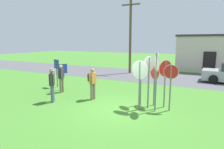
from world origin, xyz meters
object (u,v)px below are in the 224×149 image
Objects in this scene: stop_sign_leaning_left at (171,80)px; stop_sign_rear_left at (141,75)px; stop_sign_far_back at (165,75)px; info_panel_leftmost at (63,72)px; utility_pole at (130,35)px; person_in_teal at (92,81)px; stop_sign_leaning_right at (156,71)px; info_panel_middle at (57,68)px; stop_sign_nearest at (140,76)px; stop_sign_low_front at (149,73)px; person_in_dark_shirt at (52,83)px; stop_sign_center_cluster at (155,76)px; person_holding_notes at (61,77)px.

stop_sign_leaning_left is 1.43m from stop_sign_rear_left.
stop_sign_far_back is 6.46m from info_panel_leftmost.
utility_pole is 9.60m from person_in_teal.
stop_sign_far_back is (5.14, -8.62, -2.14)m from utility_pole.
stop_sign_leaning_right is (-0.56, -0.35, 0.43)m from stop_sign_leaning_left.
stop_sign_nearest is at bearing -14.82° from info_panel_middle.
stop_sign_low_front is at bearing -8.43° from info_panel_leftmost.
stop_sign_low_front reaches higher than person_in_dark_shirt.
utility_pole is 9.97m from stop_sign_rear_left.
utility_pole reaches higher than stop_sign_low_front.
person_in_dark_shirt is (-4.77, -1.81, -0.46)m from stop_sign_center_cluster.
person_holding_notes is 0.63m from info_panel_leftmost.
person_holding_notes is (-5.47, 0.35, -0.69)m from stop_sign_low_front.
stop_sign_leaning_left is 0.99× the size of stop_sign_center_cluster.
info_panel_leftmost is (-5.33, 0.63, -0.33)m from stop_sign_rear_left.
stop_sign_center_cluster reaches higher than info_panel_middle.
stop_sign_nearest is at bearing -127.66° from stop_sign_low_front.
stop_sign_low_front is 1.44× the size of person_in_teal.
stop_sign_rear_left is at bearing -168.59° from stop_sign_far_back.
stop_sign_leaning_left is 5.78m from person_in_dark_shirt.
utility_pole reaches higher than stop_sign_rear_left.
person_holding_notes is 2.48m from person_in_teal.
stop_sign_center_cluster is 5.12m from person_in_dark_shirt.
person_in_dark_shirt is 2.05m from person_in_teal.
info_panel_middle is (-1.22, 0.96, 0.35)m from person_holding_notes.
stop_sign_far_back is at bearing 71.21° from stop_sign_leaning_right.
utility_pole reaches higher than stop_sign_center_cluster.
person_in_teal is at bearing -172.69° from stop_sign_far_back.
stop_sign_leaning_left is 1.24× the size of person_holding_notes.
stop_sign_leaning_right reaches higher than info_panel_leftmost.
stop_sign_rear_left is (4.04, -8.85, -2.21)m from utility_pole.
stop_sign_leaning_right reaches higher than stop_sign_rear_left.
person_in_teal is at bearing -179.53° from stop_sign_low_front.
stop_sign_low_front is (-0.41, 0.26, -0.19)m from stop_sign_leaning_right.
person_in_teal is 0.90× the size of info_panel_middle.
stop_sign_far_back reaches higher than info_panel_middle.
stop_sign_low_front is 5.53m from person_holding_notes.
stop_sign_leaning_right is 1.41× the size of info_panel_middle.
person_holding_notes is 1.59m from info_panel_middle.
stop_sign_rear_left is at bearing -1.41° from person_holding_notes.
info_panel_middle is (-0.92, 0.45, 0.15)m from info_panel_leftmost.
stop_sign_far_back reaches higher than stop_sign_center_cluster.
stop_sign_nearest is 5.63m from info_panel_leftmost.
stop_sign_far_back is (0.65, 0.45, -0.10)m from stop_sign_low_front.
info_panel_leftmost is (-5.78, 0.86, -0.49)m from stop_sign_low_front.
stop_sign_leaning_right is at bearing -70.87° from stop_sign_center_cluster.
stop_sign_leaning_left is at bearing -6.49° from info_panel_leftmost.
utility_pole reaches higher than person_holding_notes.
stop_sign_low_front is at bearing -174.74° from stop_sign_leaning_left.
stop_sign_far_back is (1.10, 0.22, 0.06)m from stop_sign_rear_left.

